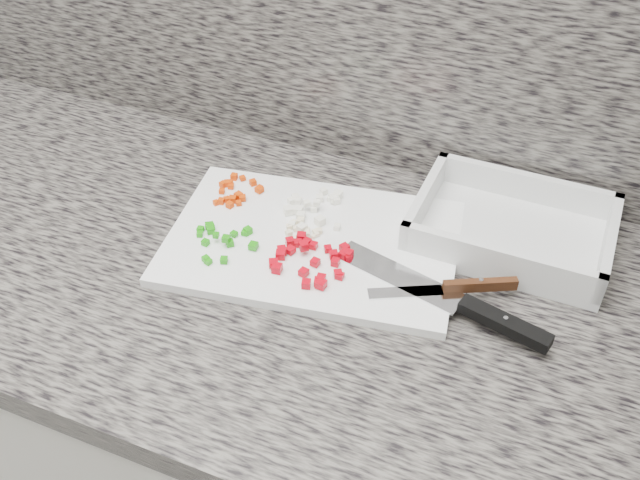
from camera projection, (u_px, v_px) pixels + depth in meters
The scene contains 11 objects.
cabinet at pixel (247, 440), 1.33m from camera, with size 3.92×0.62×0.86m, color silver.
countertop at pixel (226, 262), 1.03m from camera, with size 3.96×0.64×0.04m, color #625E56.
cutting_board at pixel (312, 242), 1.02m from camera, with size 0.41×0.27×0.01m, color white.
carrot_pile at pixel (235, 191), 1.10m from camera, with size 0.07×0.08×0.01m.
onion_pile at pixel (311, 208), 1.06m from camera, with size 0.10×0.11×0.02m.
green_pepper_pile at pixel (222, 238), 1.01m from camera, with size 0.10×0.09×0.02m.
red_pepper_pile at pixel (310, 259), 0.98m from camera, with size 0.11×0.10×0.02m.
garlic_pile at pixel (303, 229), 1.03m from camera, with size 0.06×0.05×0.01m.
chef_knife at pixel (466, 306), 0.91m from camera, with size 0.31×0.11×0.02m.
paring_knife at pixel (461, 287), 0.94m from camera, with size 0.18×0.10×0.02m.
tray at pixel (511, 230), 1.03m from camera, with size 0.28×0.20×0.06m.
Camera 1 is at (0.42, 0.79, 1.58)m, focal length 40.00 mm.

